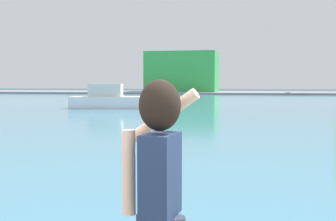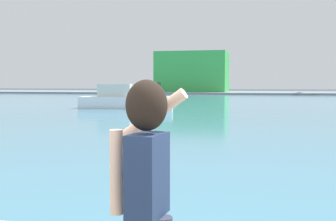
# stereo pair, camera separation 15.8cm
# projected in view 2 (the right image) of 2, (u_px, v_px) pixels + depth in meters

# --- Properties ---
(ground_plane) EXTENTS (220.00, 220.00, 0.00)m
(ground_plane) POSITION_uv_depth(u_px,v_px,m) (256.00, 102.00, 51.51)
(ground_plane) COLOR #334751
(harbor_water) EXTENTS (140.00, 100.00, 0.02)m
(harbor_water) POSITION_uv_depth(u_px,v_px,m) (256.00, 102.00, 53.45)
(harbor_water) COLOR teal
(harbor_water) RESTS_ON ground_plane
(far_shore_dock) EXTENTS (140.00, 20.00, 0.38)m
(far_shore_dock) POSITION_uv_depth(u_px,v_px,m) (259.00, 93.00, 92.38)
(far_shore_dock) COLOR gray
(far_shore_dock) RESTS_ON ground_plane
(person_photographer) EXTENTS (0.53, 0.56, 1.74)m
(person_photographer) POSITION_uv_depth(u_px,v_px,m) (146.00, 180.00, 2.83)
(person_photographer) COLOR #2D3342
(person_photographer) RESTS_ON quay_promenade
(boat_moored) EXTENTS (8.87, 3.93, 2.26)m
(boat_moored) POSITION_uv_depth(u_px,v_px,m) (124.00, 100.00, 39.09)
(boat_moored) COLOR white
(boat_moored) RESTS_ON harbor_water
(warehouse_left) EXTENTS (15.47, 11.57, 8.87)m
(warehouse_left) POSITION_uv_depth(u_px,v_px,m) (193.00, 72.00, 95.34)
(warehouse_left) COLOR green
(warehouse_left) RESTS_ON far_shore_dock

